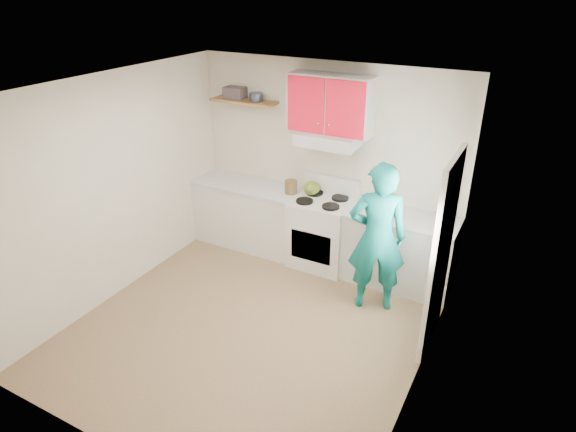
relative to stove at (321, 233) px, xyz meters
The scene contains 21 objects.
floor 1.64m from the stove, 93.63° to the right, with size 3.80×3.80×0.00m, color brown.
ceiling 2.66m from the stove, 93.63° to the right, with size 3.60×3.80×0.04m, color white.
back_wall 0.91m from the stove, 107.10° to the left, with size 3.60×0.04×2.60m, color beige.
front_wall 3.58m from the stove, 91.65° to the right, with size 3.60×0.04×2.60m, color beige.
left_wall 2.61m from the stove, 140.34° to the right, with size 0.04×3.80×2.60m, color beige.
right_wall 2.46m from the stove, 42.81° to the right, with size 0.04×3.80×2.60m, color beige.
door 1.97m from the stove, 27.58° to the right, with size 0.05×0.85×2.05m, color white.
door_glass 2.11m from the stove, 27.97° to the right, with size 0.01×0.55×0.95m, color white.
counter_left 1.14m from the stove, behind, with size 1.52×0.60×0.90m, color silver.
counter_right 1.04m from the stove, ahead, with size 1.32×0.60×0.90m, color silver.
stove is the anchor object (origin of this frame).
range_hood 1.24m from the stove, 90.00° to the left, with size 0.76×0.44×0.15m, color silver.
upper_cabinets 1.67m from the stove, 90.00° to the left, with size 1.02×0.33×0.70m, color red.
shelf 2.01m from the stove, behind, with size 0.90×0.30×0.04m, color brown.
books 2.18m from the stove, behind, with size 0.28×0.20×0.14m, color #463E43.
tin 1.96m from the stove, behind, with size 0.17×0.17×0.11m, color #333D4C.
kettle 0.60m from the stove, 152.43° to the left, with size 0.22×0.22×0.19m, color #5B7320.
crock 0.71m from the stove, behind, with size 0.16×0.16×0.20m, color #4F3A22.
cutting_board 0.93m from the stove, ahead, with size 0.33×0.24×0.02m, color olive.
silicone_mat 1.59m from the stove, ahead, with size 0.29×0.24×0.01m, color red.
person 1.18m from the stove, 31.76° to the right, with size 0.65×0.43×1.78m, color #0B6B64.
Camera 1 is at (2.44, -3.73, 3.50)m, focal length 31.01 mm.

